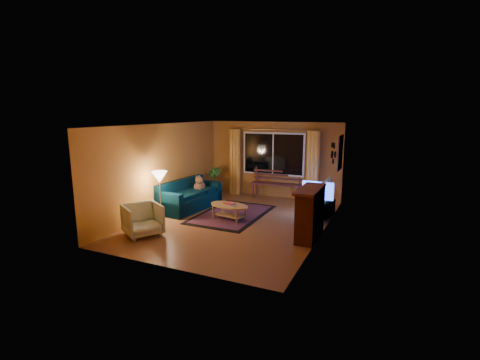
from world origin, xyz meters
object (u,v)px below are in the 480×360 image
at_px(bench, 276,191).
at_px(armchair, 143,218).
at_px(coffee_table, 229,212).
at_px(sofa, 190,195).
at_px(tv_console, 321,210).
at_px(floor_lamp, 160,197).

height_order(bench, armchair, armchair).
bearing_deg(coffee_table, sofa, 162.49).
xyz_separation_m(sofa, tv_console, (3.70, 0.66, -0.20)).
bearing_deg(sofa, floor_lamp, -88.22).
bearing_deg(coffee_table, armchair, -124.97).
relative_size(bench, floor_lamp, 1.26).
height_order(armchair, tv_console, armchair).
distance_m(bench, tv_console, 2.36).
relative_size(sofa, tv_console, 1.93).
height_order(bench, sofa, sofa).
bearing_deg(tv_console, coffee_table, -137.61).
distance_m(armchair, coffee_table, 2.30).
xyz_separation_m(bench, coffee_table, (-0.40, -2.69, -0.04)).
xyz_separation_m(bench, sofa, (-1.92, -2.21, 0.17)).
bearing_deg(floor_lamp, armchair, -74.76).
relative_size(armchair, floor_lamp, 0.62).
xyz_separation_m(sofa, armchair, (0.21, -2.35, -0.01)).
bearing_deg(sofa, tv_console, 15.47).
distance_m(sofa, coffee_table, 1.61).
xyz_separation_m(floor_lamp, tv_console, (3.78, 1.96, -0.43)).
bearing_deg(floor_lamp, bench, 60.30).
bearing_deg(coffee_table, bench, 81.60).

